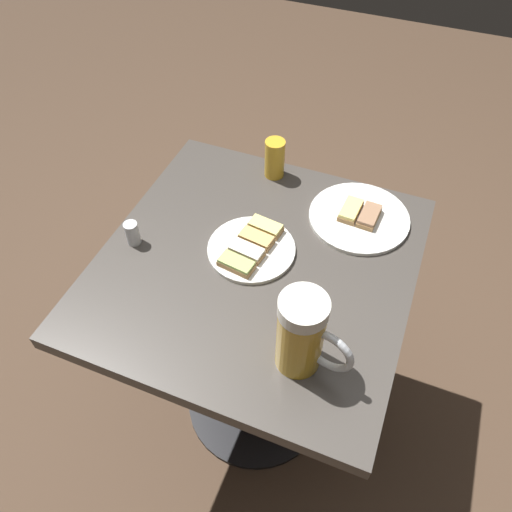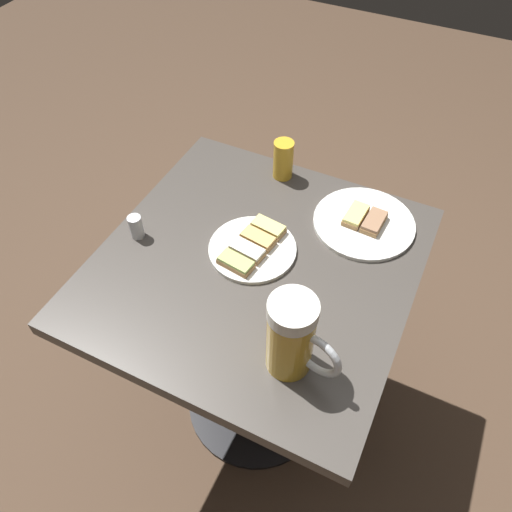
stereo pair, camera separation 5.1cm
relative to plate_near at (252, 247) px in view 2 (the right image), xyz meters
The scene contains 7 objects.
ground_plane 0.73m from the plate_near, 140.80° to the right, with size 6.00×6.00×0.00m, color #4C3828.
cafe_table 0.19m from the plate_near, 140.80° to the right, with size 0.69×0.68×0.72m.
plate_near is the anchor object (origin of this frame).
plate_far 0.27m from the plate_near, 46.69° to the right, with size 0.24×0.24×0.03m.
beer_mug 0.30m from the plate_near, 139.71° to the right, with size 0.09×0.15×0.19m.
beer_glass_small 0.27m from the plate_near, ahead, with size 0.05×0.05×0.10m, color gold.
salt_shaker 0.27m from the plate_near, 106.15° to the left, with size 0.03×0.03×0.06m, color silver.
Camera 2 is at (-0.63, -0.31, 1.56)m, focal length 34.77 mm.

